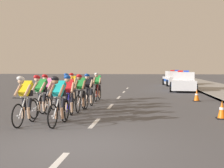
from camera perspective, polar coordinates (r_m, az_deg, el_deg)
The scene contains 17 objects.
ground_plane at distance 6.54m, azimuth -7.92°, elevation -12.41°, with size 160.00×160.00×0.00m, color #4C4C51.
kerb_edge at distance 20.56m, azimuth 18.15°, elevation -1.69°, with size 0.16×60.00×0.13m, color #9E9E99.
lane_markings_centre at distance 14.98m, azimuth 0.64°, elevation -3.53°, with size 0.14×21.60×0.01m.
cyclist_lead at distance 9.08m, azimuth -17.22°, elevation -3.08°, with size 0.43×1.72×1.56m.
cyclist_second at distance 8.78m, azimuth -10.77°, elevation -3.21°, with size 0.44×1.72×1.56m.
cyclist_third at distance 10.51m, azimuth -14.28°, elevation -2.20°, with size 0.45×1.72×1.56m.
cyclist_fourth at distance 10.06m, azimuth -8.75°, elevation -2.38°, with size 0.45×1.72×1.56m.
cyclist_fifth at distance 11.51m, azimuth -12.82°, elevation -1.72°, with size 0.45×1.72×1.56m.
cyclist_sixth at distance 11.58m, azimuth -6.35°, elevation -1.63°, with size 0.42×1.72×1.56m.
cyclist_seventh at distance 13.65m, azimuth -8.81°, elevation -0.92°, with size 0.45×1.72×1.56m.
cyclist_eighth at distance 12.60m, azimuth -4.75°, elevation -1.24°, with size 0.43×1.72×1.56m.
cyclist_ninth at distance 14.73m, azimuth -8.01°, elevation -0.61°, with size 0.44×1.72×1.56m.
cyclist_tenth at distance 15.19m, azimuth -2.95°, elevation -0.48°, with size 0.42×1.72×1.56m.
police_car_nearest at distance 22.59m, azimuth 14.23°, elevation 0.36°, with size 2.30×4.54×1.59m.
police_car_second at distance 29.42m, azimuth 12.53°, elevation 1.02°, with size 2.26×4.53×1.59m.
traffic_cone_near at distance 15.66m, azimuth 16.83°, elevation -2.24°, with size 0.36×0.36×0.64m.
traffic_cone_mid at distance 10.48m, azimuth 21.43°, elevation -4.96°, with size 0.36×0.36×0.64m.
Camera 1 is at (1.63, -6.09, 1.76)m, focal length 45.00 mm.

